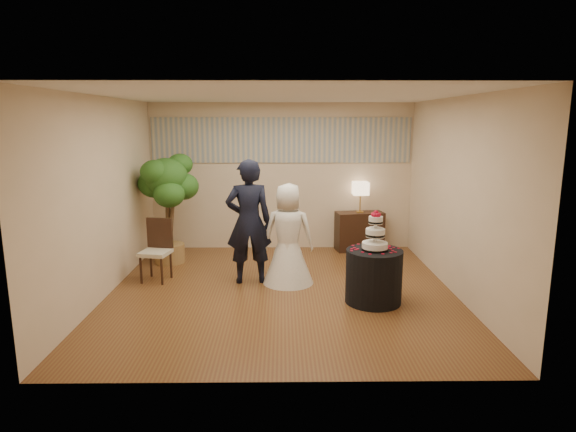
{
  "coord_description": "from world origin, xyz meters",
  "views": [
    {
      "loc": [
        0.01,
        -6.71,
        2.47
      ],
      "look_at": [
        0.1,
        0.4,
        1.05
      ],
      "focal_mm": 30.0,
      "sensor_mm": 36.0,
      "label": 1
    }
  ],
  "objects_px": {
    "bride": "(288,234)",
    "table_lamp": "(360,197)",
    "console": "(359,231)",
    "cake_table": "(374,276)",
    "wedding_cake": "(375,230)",
    "side_chair": "(155,251)",
    "ficus_tree": "(168,208)",
    "groom": "(249,222)"
  },
  "relations": [
    {
      "from": "wedding_cake",
      "to": "side_chair",
      "type": "xyz_separation_m",
      "value": [
        -3.22,
        0.95,
        -0.53
      ]
    },
    {
      "from": "groom",
      "to": "table_lamp",
      "type": "relative_size",
      "value": 3.29
    },
    {
      "from": "wedding_cake",
      "to": "side_chair",
      "type": "height_order",
      "value": "wedding_cake"
    },
    {
      "from": "cake_table",
      "to": "ficus_tree",
      "type": "relative_size",
      "value": 0.39
    },
    {
      "from": "cake_table",
      "to": "table_lamp",
      "type": "xyz_separation_m",
      "value": [
        0.23,
        2.73,
        0.66
      ]
    },
    {
      "from": "cake_table",
      "to": "side_chair",
      "type": "bearing_deg",
      "value": 163.66
    },
    {
      "from": "wedding_cake",
      "to": "ficus_tree",
      "type": "distance_m",
      "value": 3.78
    },
    {
      "from": "groom",
      "to": "bride",
      "type": "distance_m",
      "value": 0.63
    },
    {
      "from": "bride",
      "to": "console",
      "type": "distance_m",
      "value": 2.39
    },
    {
      "from": "side_chair",
      "to": "bride",
      "type": "bearing_deg",
      "value": 7.65
    },
    {
      "from": "groom",
      "to": "console",
      "type": "relative_size",
      "value": 2.14
    },
    {
      "from": "bride",
      "to": "cake_table",
      "type": "distance_m",
      "value": 1.48
    },
    {
      "from": "cake_table",
      "to": "wedding_cake",
      "type": "bearing_deg",
      "value": 90.0
    },
    {
      "from": "cake_table",
      "to": "console",
      "type": "bearing_deg",
      "value": 85.12
    },
    {
      "from": "ficus_tree",
      "to": "wedding_cake",
      "type": "bearing_deg",
      "value": -30.88
    },
    {
      "from": "wedding_cake",
      "to": "ficus_tree",
      "type": "xyz_separation_m",
      "value": [
        -3.24,
        1.94,
        -0.04
      ]
    },
    {
      "from": "bride",
      "to": "side_chair",
      "type": "height_order",
      "value": "bride"
    },
    {
      "from": "groom",
      "to": "bride",
      "type": "xyz_separation_m",
      "value": [
        0.6,
        -0.04,
        -0.18
      ]
    },
    {
      "from": "bride",
      "to": "table_lamp",
      "type": "xyz_separation_m",
      "value": [
        1.39,
        1.9,
        0.26
      ]
    },
    {
      "from": "bride",
      "to": "table_lamp",
      "type": "relative_size",
      "value": 2.67
    },
    {
      "from": "groom",
      "to": "ficus_tree",
      "type": "distance_m",
      "value": 1.82
    },
    {
      "from": "console",
      "to": "ficus_tree",
      "type": "distance_m",
      "value": 3.61
    },
    {
      "from": "bride",
      "to": "side_chair",
      "type": "xyz_separation_m",
      "value": [
        -2.06,
        0.12,
        -0.29
      ]
    },
    {
      "from": "wedding_cake",
      "to": "side_chair",
      "type": "relative_size",
      "value": 0.57
    },
    {
      "from": "console",
      "to": "side_chair",
      "type": "height_order",
      "value": "side_chair"
    },
    {
      "from": "groom",
      "to": "wedding_cake",
      "type": "distance_m",
      "value": 1.97
    },
    {
      "from": "bride",
      "to": "console",
      "type": "height_order",
      "value": "bride"
    },
    {
      "from": "cake_table",
      "to": "groom",
      "type": "bearing_deg",
      "value": 153.72
    },
    {
      "from": "bride",
      "to": "wedding_cake",
      "type": "xyz_separation_m",
      "value": [
        1.16,
        -0.83,
        0.24
      ]
    },
    {
      "from": "groom",
      "to": "side_chair",
      "type": "xyz_separation_m",
      "value": [
        -1.46,
        0.08,
        -0.47
      ]
    },
    {
      "from": "table_lamp",
      "to": "console",
      "type": "bearing_deg",
      "value": 0.0
    },
    {
      "from": "bride",
      "to": "console",
      "type": "relative_size",
      "value": 1.73
    },
    {
      "from": "table_lamp",
      "to": "side_chair",
      "type": "distance_m",
      "value": 3.93
    },
    {
      "from": "table_lamp",
      "to": "side_chair",
      "type": "relative_size",
      "value": 0.6
    },
    {
      "from": "bride",
      "to": "ficus_tree",
      "type": "xyz_separation_m",
      "value": [
        -2.08,
        1.11,
        0.2
      ]
    },
    {
      "from": "groom",
      "to": "ficus_tree",
      "type": "xyz_separation_m",
      "value": [
        -1.48,
        1.07,
        0.02
      ]
    },
    {
      "from": "table_lamp",
      "to": "groom",
      "type": "bearing_deg",
      "value": -137.03
    },
    {
      "from": "table_lamp",
      "to": "ficus_tree",
      "type": "xyz_separation_m",
      "value": [
        -3.47,
        -0.79,
        -0.06
      ]
    },
    {
      "from": "bride",
      "to": "ficus_tree",
      "type": "height_order",
      "value": "ficus_tree"
    },
    {
      "from": "ficus_tree",
      "to": "cake_table",
      "type": "bearing_deg",
      "value": -30.88
    },
    {
      "from": "wedding_cake",
      "to": "ficus_tree",
      "type": "relative_size",
      "value": 0.28
    },
    {
      "from": "wedding_cake",
      "to": "cake_table",
      "type": "bearing_deg",
      "value": -90.0
    }
  ]
}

